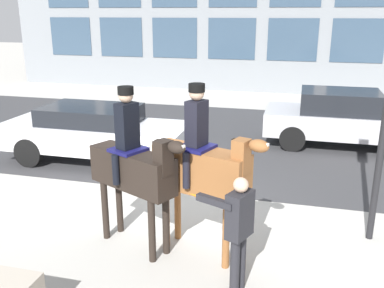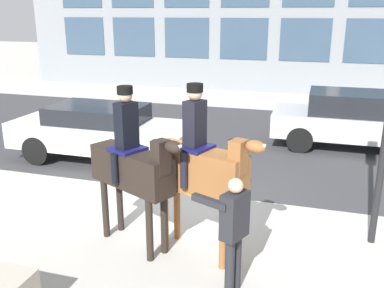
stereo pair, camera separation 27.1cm
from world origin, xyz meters
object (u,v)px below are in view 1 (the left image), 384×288
pedestrian_bystander (238,226)px  street_car_near_lane (95,132)px  mounted_horse_lead (134,167)px  mounted_horse_companion (202,168)px  street_car_far_lane (341,118)px

pedestrian_bystander → street_car_near_lane: (-4.30, 4.41, -0.20)m
mounted_horse_lead → mounted_horse_companion: (1.08, 0.07, 0.05)m
mounted_horse_companion → street_car_near_lane: (-3.61, 3.59, -0.66)m
mounted_horse_lead → street_car_far_lane: size_ratio=0.61×
mounted_horse_lead → mounted_horse_companion: bearing=29.4°
mounted_horse_lead → pedestrian_bystander: mounted_horse_lead is taller
mounted_horse_lead → street_car_far_lane: (3.59, 6.62, -0.56)m
pedestrian_bystander → street_car_far_lane: (1.83, 7.37, -0.16)m
mounted_horse_lead → street_car_near_lane: (-2.54, 3.66, -0.60)m
pedestrian_bystander → street_car_far_lane: bearing=-80.9°
mounted_horse_companion → pedestrian_bystander: bearing=-30.7°
mounted_horse_lead → street_car_near_lane: mounted_horse_lead is taller
mounted_horse_lead → street_car_near_lane: bearing=150.4°
mounted_horse_companion → street_car_far_lane: 7.04m
mounted_horse_lead → street_car_far_lane: bearing=87.2°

